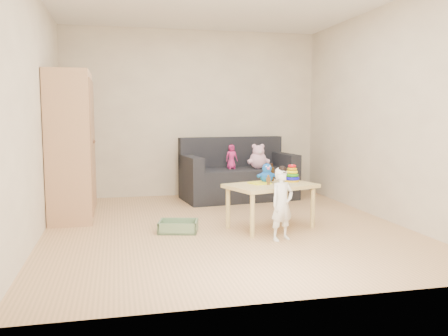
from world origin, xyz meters
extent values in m
plane|color=tan|center=(0.00, 0.00, 0.00)|extent=(4.50, 4.50, 0.00)
plane|color=beige|center=(0.00, 2.25, 1.30)|extent=(4.00, 0.00, 4.00)
plane|color=beige|center=(0.00, -2.25, 1.30)|extent=(4.00, 0.00, 4.00)
plane|color=beige|center=(-2.00, 0.00, 1.30)|extent=(0.00, 4.50, 4.50)
plane|color=beige|center=(2.00, 0.00, 1.30)|extent=(0.00, 4.50, 4.50)
cube|color=tan|center=(-1.74, 0.84, 0.90)|extent=(0.50, 1.00, 1.80)
cube|color=black|center=(0.61, 1.69, 0.24)|extent=(1.77, 1.04, 0.47)
cube|color=#EDCC82|center=(0.49, -0.18, 0.25)|extent=(1.10, 0.88, 0.50)
imported|color=white|center=(0.44, -0.71, 0.36)|extent=(0.31, 0.26, 0.73)
imported|color=#CB2673|center=(0.48, 1.64, 0.65)|extent=(0.20, 0.14, 0.36)
cylinder|color=yellow|center=(0.80, -0.04, 0.51)|extent=(0.16, 0.16, 0.02)
cylinder|color=silver|center=(0.80, -0.04, 0.61)|extent=(0.02, 0.02, 0.19)
torus|color=#110EE6|center=(0.80, -0.04, 0.54)|extent=(0.18, 0.18, 0.04)
torus|color=#298D15|center=(0.80, -0.04, 0.58)|extent=(0.16, 0.16, 0.04)
torus|color=#FFEA0D|center=(0.80, -0.04, 0.62)|extent=(0.14, 0.14, 0.04)
torus|color=#CD930A|center=(0.80, -0.04, 0.65)|extent=(0.11, 0.11, 0.03)
torus|color=red|center=(0.80, -0.04, 0.69)|extent=(0.10, 0.10, 0.03)
cylinder|color=black|center=(0.59, 0.08, 0.58)|extent=(0.07, 0.07, 0.16)
cylinder|color=black|center=(0.59, 0.08, 0.68)|extent=(0.03, 0.03, 0.04)
cylinder|color=black|center=(0.59, 0.08, 0.70)|extent=(0.04, 0.04, 0.01)
cube|color=#F3F419|center=(0.38, -0.12, 0.51)|extent=(0.25, 0.25, 0.01)
camera|label=1|loc=(-1.19, -5.22, 1.28)|focal=38.00mm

